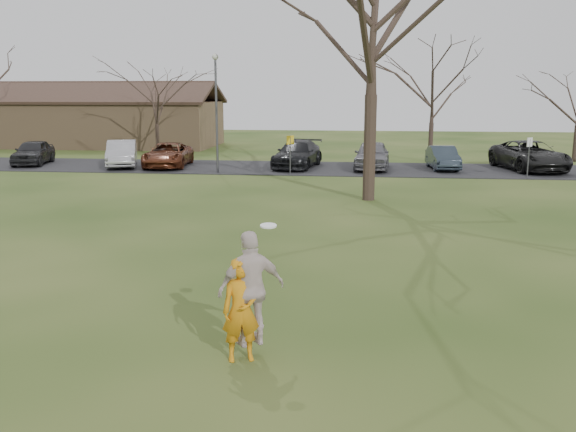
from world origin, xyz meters
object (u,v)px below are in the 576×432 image
object	(u,v)px
big_tree	(373,20)
building	(91,122)
car_5	(443,158)
car_0	(33,152)
player_defender	(241,310)
car_4	(372,155)
car_2	(168,155)
car_1	(122,153)
car_3	(298,154)
car_6	(530,155)
lamp_post	(216,98)
catching_play	(251,288)

from	to	relation	value
big_tree	building	bearing A→B (deg)	133.73
car_5	car_0	bearing A→B (deg)	177.01
player_defender	car_4	xyz separation A→B (m)	(2.52, 25.44, -0.03)
car_5	car_2	bearing A→B (deg)	178.57
car_5	big_tree	world-z (taller)	big_tree
player_defender	big_tree	size ratio (longest dim) A/B	0.12
car_1	building	bearing A→B (deg)	101.08
car_2	car_3	size ratio (longest dim) A/B	0.96
car_6	car_0	bearing A→B (deg)	170.01
car_5	lamp_post	world-z (taller)	lamp_post
car_0	catching_play	size ratio (longest dim) A/B	2.12
car_1	car_5	world-z (taller)	car_1
lamp_post	car_1	bearing A→B (deg)	162.72
car_1	car_2	world-z (taller)	car_1
catching_play	lamp_post	xyz separation A→B (m)	(-5.91, 22.88, 2.79)
big_tree	car_6	bearing A→B (deg)	49.48
player_defender	car_5	bearing A→B (deg)	56.90
car_0	big_tree	bearing A→B (deg)	-38.68
building	big_tree	xyz separation A→B (m)	(22.00, -23.00, 5.07)
car_5	lamp_post	xyz separation A→B (m)	(-12.24, -2.79, 3.29)
car_4	car_5	distance (m)	3.97
player_defender	car_6	distance (m)	28.34
car_6	catching_play	xyz separation A→B (m)	(-11.06, -25.88, 0.34)
player_defender	car_0	bearing A→B (deg)	105.67
car_5	building	xyz separation A→B (m)	(-26.24, 12.71, 1.25)
car_5	big_tree	distance (m)	12.80
car_0	player_defender	bearing A→B (deg)	-67.57
catching_play	car_5	bearing A→B (deg)	76.16
player_defender	building	bearing A→B (deg)	98.12
big_tree	car_0	bearing A→B (deg)	153.59
car_2	car_0	bearing A→B (deg)	172.42
player_defender	car_1	xyz separation A→B (m)	(-11.89, 24.94, -0.06)
car_6	building	world-z (taller)	building
car_6	lamp_post	size ratio (longest dim) A/B	0.92
car_1	building	world-z (taller)	building
car_4	catching_play	size ratio (longest dim) A/B	2.30
car_0	car_2	size ratio (longest dim) A/B	0.86
car_6	lamp_post	world-z (taller)	lamp_post
car_5	catching_play	world-z (taller)	catching_play
car_6	catching_play	distance (m)	28.14
car_4	catching_play	world-z (taller)	catching_play
car_3	lamp_post	distance (m)	5.82
car_6	car_5	bearing A→B (deg)	171.17
car_0	car_3	size ratio (longest dim) A/B	0.83
car_4	lamp_post	world-z (taller)	lamp_post
car_4	building	size ratio (longest dim) A/B	0.22
car_2	car_3	bearing A→B (deg)	-0.93
car_6	big_tree	xyz separation A→B (m)	(-8.97, -10.50, 6.16)
car_6	catching_play	world-z (taller)	catching_play
car_0	building	world-z (taller)	building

